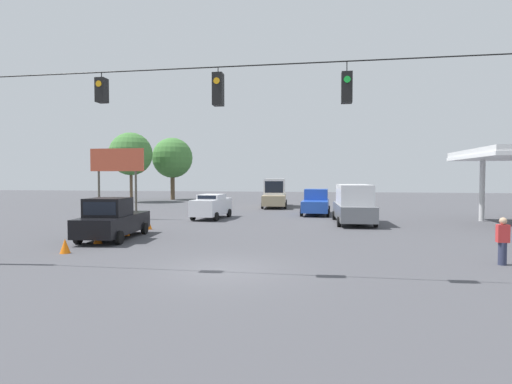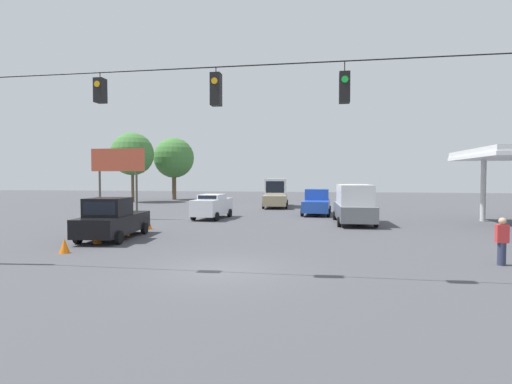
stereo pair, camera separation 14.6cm
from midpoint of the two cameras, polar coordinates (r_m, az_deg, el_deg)
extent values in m
plane|color=#47474C|center=(13.85, -4.96, -11.06)|extent=(140.00, 140.00, 0.00)
cylinder|color=black|center=(13.32, -5.77, 17.34)|extent=(21.15, 0.04, 0.04)
cube|color=black|center=(12.73, 12.51, 14.34)|extent=(0.32, 0.36, 0.92)
cylinder|color=black|center=(12.87, 12.53, 17.06)|extent=(0.03, 0.03, 0.33)
cylinder|color=green|center=(12.59, 12.57, 15.44)|extent=(0.20, 0.02, 0.20)
cube|color=black|center=(13.15, -5.76, 14.37)|extent=(0.32, 0.36, 1.02)
cylinder|color=black|center=(13.29, -5.77, 16.94)|extent=(0.03, 0.03, 0.19)
cylinder|color=orange|center=(13.02, -5.99, 15.53)|extent=(0.20, 0.02, 0.20)
cube|color=black|center=(14.69, -21.45, 13.35)|extent=(0.32, 0.36, 0.81)
cylinder|color=black|center=(14.80, -21.47, 15.26)|extent=(0.03, 0.03, 0.20)
cylinder|color=orange|center=(14.57, -21.85, 14.17)|extent=(0.20, 0.02, 0.20)
cube|color=tan|center=(41.70, 2.60, -1.03)|extent=(2.81, 7.62, 1.00)
cube|color=silver|center=(42.02, 2.62, 0.80)|extent=(2.43, 4.92, 1.65)
cube|color=black|center=(39.62, 2.48, 0.72)|extent=(1.81, 0.15, 1.16)
cylinder|color=black|center=(39.37, 0.80, -1.95)|extent=(0.27, 0.65, 0.64)
cylinder|color=black|center=(39.27, 4.10, -1.96)|extent=(0.27, 0.65, 0.64)
cylinder|color=black|center=(44.21, 1.26, -1.49)|extent=(0.27, 0.65, 0.64)
cylinder|color=black|center=(44.12, 4.20, -1.51)|extent=(0.27, 0.65, 0.64)
cube|color=slate|center=(27.94, 13.57, -2.69)|extent=(2.51, 6.55, 1.00)
cube|color=silver|center=(27.54, 13.67, -0.34)|extent=(2.24, 4.22, 1.32)
cube|color=black|center=(29.61, 13.20, -0.16)|extent=(1.80, 0.09, 0.92)
cylinder|color=black|center=(30.20, 15.23, -3.29)|extent=(0.25, 0.65, 0.64)
cylinder|color=black|center=(29.96, 10.95, -3.30)|extent=(0.25, 0.65, 0.64)
cylinder|color=black|center=(26.08, 16.57, -4.17)|extent=(0.25, 0.65, 0.64)
cylinder|color=black|center=(25.79, 11.62, -4.19)|extent=(0.25, 0.65, 0.64)
cube|color=black|center=(21.72, -19.83, -4.28)|extent=(2.44, 5.32, 0.90)
cube|color=black|center=(21.07, -20.55, -2.03)|extent=(1.99, 2.01, 0.90)
cube|color=black|center=(20.23, -21.66, -2.21)|extent=(1.59, 0.16, 0.63)
cylinder|color=black|center=(20.72, -24.25, -5.91)|extent=(0.27, 0.66, 0.64)
cylinder|color=black|center=(19.85, -19.14, -6.18)|extent=(0.27, 0.66, 0.64)
cylinder|color=black|center=(23.70, -20.37, -4.85)|extent=(0.27, 0.66, 0.64)
cylinder|color=black|center=(22.94, -15.81, -5.02)|extent=(0.27, 0.66, 0.64)
cube|color=silver|center=(30.29, -6.49, -2.11)|extent=(2.18, 4.70, 1.16)
cube|color=silver|center=(30.24, -6.50, -0.67)|extent=(1.81, 2.14, 0.36)
cube|color=black|center=(29.30, -7.20, -0.76)|extent=(1.42, 0.15, 0.25)
cylinder|color=black|center=(29.31, -9.15, -3.41)|extent=(0.28, 0.66, 0.64)
cylinder|color=black|center=(28.65, -5.87, -3.52)|extent=(0.28, 0.66, 0.64)
cylinder|color=black|center=(32.03, -7.04, -2.92)|extent=(0.28, 0.66, 0.64)
cylinder|color=black|center=(31.43, -4.01, -3.01)|extent=(0.28, 0.66, 0.64)
cube|color=#234CB2|center=(33.64, 8.41, -1.91)|extent=(2.27, 5.26, 0.90)
cube|color=#234CB2|center=(34.20, 8.47, -0.34)|extent=(1.98, 1.94, 0.90)
cube|color=black|center=(35.15, 8.55, -0.27)|extent=(1.66, 0.08, 0.63)
cylinder|color=black|center=(35.31, 10.23, -2.46)|extent=(0.24, 0.65, 0.64)
cylinder|color=black|center=(35.41, 6.86, -2.43)|extent=(0.24, 0.65, 0.64)
cylinder|color=black|center=(31.96, 10.12, -2.95)|extent=(0.24, 0.65, 0.64)
cylinder|color=black|center=(32.07, 6.39, -2.91)|extent=(0.24, 0.65, 0.64)
cone|color=orange|center=(18.48, -25.83, -6.94)|extent=(0.42, 0.42, 0.61)
cone|color=orange|center=(20.53, -21.87, -5.98)|extent=(0.42, 0.42, 0.61)
cone|color=orange|center=(22.63, -18.24, -5.18)|extent=(0.42, 0.42, 0.61)
cone|color=orange|center=(24.98, -15.26, -4.46)|extent=(0.42, 0.42, 0.61)
cylinder|color=silver|center=(32.64, 29.48, 0.37)|extent=(0.36, 0.36, 4.58)
cylinder|color=#4C473D|center=(30.79, -16.90, -0.46)|extent=(0.16, 0.16, 3.58)
cylinder|color=#4C473D|center=(32.19, -21.63, -0.41)|extent=(0.16, 0.16, 3.58)
cube|color=#BF4C33|center=(31.46, -19.38, 4.36)|extent=(4.22, 0.12, 1.69)
cylinder|color=#2D334C|center=(16.95, 31.53, -7.52)|extent=(0.28, 0.28, 0.81)
cube|color=red|center=(16.85, 31.58, -5.07)|extent=(0.40, 0.24, 0.65)
sphere|color=tan|center=(16.80, 31.61, -3.54)|extent=(0.25, 0.25, 0.25)
cylinder|color=brown|center=(56.07, -11.90, 1.09)|extent=(0.57, 0.57, 4.25)
sphere|color=#427A38|center=(56.12, -11.93, 4.80)|extent=(5.49, 5.49, 5.49)
cylinder|color=brown|center=(52.12, -17.48, 1.11)|extent=(0.36, 0.36, 4.54)
sphere|color=#427A38|center=(52.19, -17.52, 5.21)|extent=(5.31, 5.31, 5.31)
camera|label=1|loc=(0.07, -90.17, -0.01)|focal=28.00mm
camera|label=2|loc=(0.07, 89.83, 0.01)|focal=28.00mm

